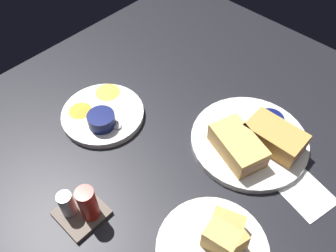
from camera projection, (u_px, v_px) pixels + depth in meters
The scene contains 13 objects.
ground_plane at pixel (195, 146), 84.75cm from camera, with size 110.00×110.00×3.00cm, color black.
plate_sandwich_main at pixel (249, 141), 82.77cm from camera, with size 27.24×27.24×1.60cm, color silver.
sandwich_half_near at pixel (238, 145), 77.95cm from camera, with size 14.81×11.42×4.80cm.
sandwich_half_far at pixel (275, 137), 79.48cm from camera, with size 13.38×7.83×4.80cm.
ramekin_dark_sauce at pixel (270, 122), 83.12cm from camera, with size 6.21×6.21×3.28cm.
spoon_by_dark_ramekin at pixel (248, 131), 83.26cm from camera, with size 6.21×9.29×0.80cm.
plate_chips_companion at pixel (103, 114), 88.11cm from camera, with size 20.43×20.43×1.60cm, color silver.
ramekin_light_gravy at pixel (101, 120), 83.59cm from camera, with size 6.56×6.56×3.30cm.
spoon_by_gravy_ramekin at pixel (113, 122), 85.04cm from camera, with size 9.95×2.50×0.80cm.
plantain_chip_scatter at pixel (97, 106), 88.48cm from camera, with size 13.22×17.06×0.60cm.
bread_basket_rear at pixel (215, 247), 65.05cm from camera, with size 20.84×20.84×8.07cm.
condiment_caddy at pixel (81, 207), 69.13cm from camera, with size 9.00×9.00×9.50cm.
paper_napkin_folded at pixel (305, 193), 74.71cm from camera, with size 11.00×9.00×0.40cm, color white.
Camera 1 is at (-30.01, 41.21, 66.69)cm, focal length 37.80 mm.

